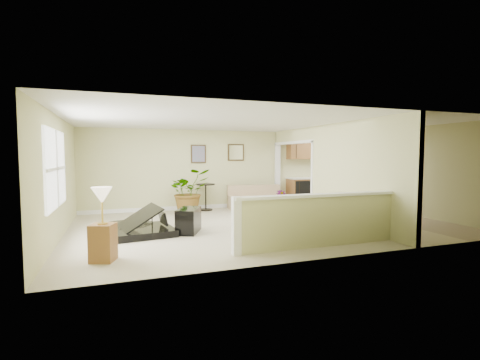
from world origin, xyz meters
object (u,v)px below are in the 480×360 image
object	(u,v)px
piano_bench	(189,220)
accent_table	(206,193)
small_plant	(281,201)
lamp_stand	(103,230)
palm_plant	(189,192)
loveseat	(256,197)
piano	(135,208)

from	to	relation	value
piano_bench	accent_table	world-z (taller)	accent_table
small_plant	lamp_stand	bearing A→B (deg)	-142.63
palm_plant	lamp_stand	size ratio (longest dim) A/B	1.15
lamp_stand	accent_table	bearing A→B (deg)	58.12
loveseat	accent_table	bearing A→B (deg)	176.54
piano_bench	loveseat	size ratio (longest dim) A/B	0.44
piano_bench	piano	bearing A→B (deg)	167.39
piano	small_plant	size ratio (longest dim) A/B	3.05
piano	accent_table	world-z (taller)	piano
small_plant	piano_bench	bearing A→B (deg)	-146.18
loveseat	lamp_stand	bearing A→B (deg)	-128.43
piano_bench	small_plant	xyz separation A→B (m)	(3.37, 2.26, -0.01)
palm_plant	small_plant	distance (m)	2.90
accent_table	palm_plant	size ratio (longest dim) A/B	0.60
accent_table	palm_plant	distance (m)	0.72
piano_bench	palm_plant	distance (m)	2.62
accent_table	palm_plant	xyz separation A→B (m)	(-0.60, -0.37, 0.11)
piano_bench	lamp_stand	size ratio (longest dim) A/B	0.67
accent_table	small_plant	xyz separation A→B (m)	(2.26, -0.65, -0.27)
palm_plant	small_plant	world-z (taller)	palm_plant
accent_table	loveseat	bearing A→B (deg)	-10.99
palm_plant	lamp_stand	xyz separation A→B (m)	(-2.22, -4.16, -0.14)
accent_table	palm_plant	bearing A→B (deg)	-148.14
accent_table	lamp_stand	distance (m)	5.34
piano_bench	accent_table	xyz separation A→B (m)	(1.11, 2.91, 0.26)
palm_plant	lamp_stand	world-z (taller)	palm_plant
loveseat	lamp_stand	world-z (taller)	lamp_stand
piano_bench	loveseat	distance (m)	3.74
piano	lamp_stand	xyz separation A→B (m)	(-0.59, -1.87, -0.06)
lamp_stand	palm_plant	bearing A→B (deg)	61.93
accent_table	palm_plant	world-z (taller)	palm_plant
piano	lamp_stand	bearing A→B (deg)	-115.48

